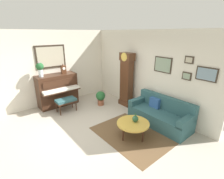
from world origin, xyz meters
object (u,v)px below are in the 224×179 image
(piano_bench, at_px, (66,101))
(potted_plant, at_px, (101,97))
(mantel_clock, at_px, (63,69))
(piano, at_px, (58,90))
(coffee_table, at_px, (133,124))
(grandfather_clock, at_px, (126,81))
(flower_vase, at_px, (40,68))
(couch, at_px, (160,114))
(green_jug, at_px, (135,119))

(piano_bench, distance_m, potted_plant, 1.32)
(mantel_clock, distance_m, potted_plant, 1.78)
(piano, height_order, piano_bench, piano)
(piano_bench, bearing_deg, mantel_clock, 156.02)
(piano_bench, distance_m, mantel_clock, 1.27)
(piano_bench, height_order, coffee_table, piano_bench)
(piano, distance_m, coffee_table, 3.36)
(coffee_table, bearing_deg, potted_plant, 167.30)
(piano_bench, xyz_separation_m, grandfather_clock, (0.91, 2.07, 0.56))
(piano_bench, height_order, flower_vase, flower_vase)
(grandfather_clock, bearing_deg, flower_vase, -122.36)
(piano, distance_m, flower_vase, 1.06)
(coffee_table, bearing_deg, mantel_clock, -172.02)
(couch, xyz_separation_m, potted_plant, (-2.30, -0.62, 0.01))
(coffee_table, bearing_deg, grandfather_clock, 141.48)
(couch, distance_m, potted_plant, 2.38)
(coffee_table, relative_size, green_jug, 3.67)
(grandfather_clock, xyz_separation_m, green_jug, (1.62, -1.21, -0.47))
(flower_vase, bearing_deg, mantel_clock, 89.97)
(piano, xyz_separation_m, potted_plant, (1.05, 1.27, -0.30))
(piano, xyz_separation_m, couch, (3.35, 1.89, -0.31))
(mantel_clock, xyz_separation_m, flower_vase, (-0.00, -0.84, 0.14))
(grandfather_clock, xyz_separation_m, coffee_table, (1.62, -1.29, -0.59))
(coffee_table, xyz_separation_m, mantel_clock, (-3.26, -0.46, 1.02))
(grandfather_clock, height_order, couch, grandfather_clock)
(piano_bench, xyz_separation_m, coffee_table, (2.53, 0.78, -0.03))
(mantel_clock, distance_m, flower_vase, 0.85)
(piano_bench, relative_size, mantel_clock, 1.84)
(couch, bearing_deg, grandfather_clock, 174.19)
(piano_bench, distance_m, flower_vase, 1.44)
(couch, height_order, potted_plant, couch)
(couch, bearing_deg, flower_vase, -144.20)
(piano_bench, height_order, mantel_clock, mantel_clock)
(piano, relative_size, grandfather_clock, 0.71)
(flower_vase, distance_m, green_jug, 3.69)
(mantel_clock, bearing_deg, potted_plant, 42.54)
(mantel_clock, relative_size, potted_plant, 0.68)
(couch, distance_m, coffee_table, 1.12)
(flower_vase, bearing_deg, potted_plant, 59.80)
(couch, xyz_separation_m, green_jug, (-0.09, -1.03, 0.18))
(grandfather_clock, xyz_separation_m, mantel_clock, (-1.64, -1.75, 0.43))
(grandfather_clock, distance_m, flower_vase, 3.11)
(piano, xyz_separation_m, flower_vase, (0.00, -0.52, 0.92))
(piano_bench, distance_m, coffee_table, 2.65)
(couch, bearing_deg, mantel_clock, -154.77)
(piano, distance_m, couch, 3.86)
(flower_vase, distance_m, potted_plant, 2.40)
(piano, relative_size, potted_plant, 2.57)
(couch, xyz_separation_m, mantel_clock, (-3.34, -1.58, 1.08))
(piano, distance_m, green_jug, 3.37)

